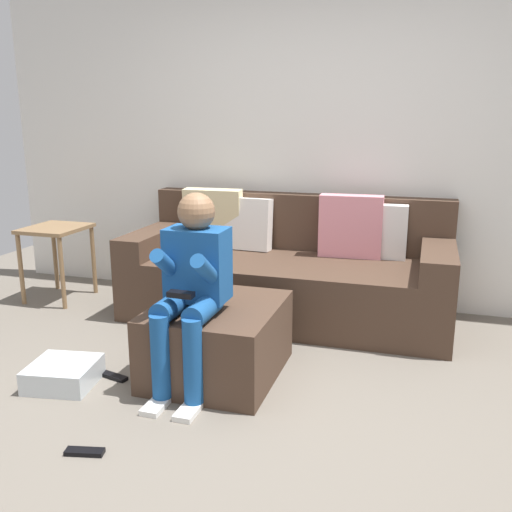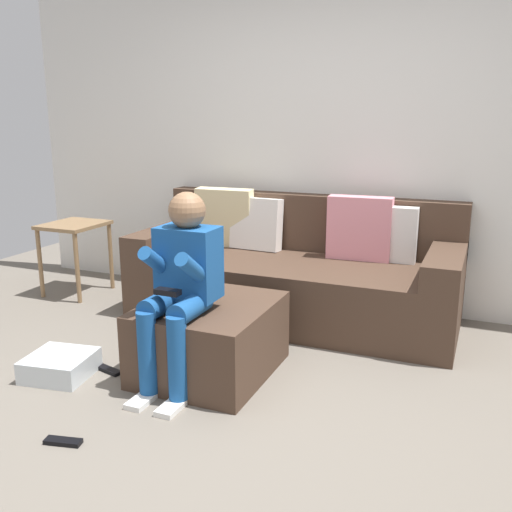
% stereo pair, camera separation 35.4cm
% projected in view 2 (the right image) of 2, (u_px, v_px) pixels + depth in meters
% --- Properties ---
extents(ground_plane, '(7.30, 7.30, 0.00)m').
position_uv_depth(ground_plane, '(217.00, 419.00, 2.86)').
color(ground_plane, '#6B6359').
extents(wall_back, '(5.62, 0.10, 2.71)m').
position_uv_depth(wall_back, '(334.00, 136.00, 4.40)').
color(wall_back, silver).
rests_on(wall_back, ground_plane).
extents(couch_sectional, '(2.41, 0.97, 0.94)m').
position_uv_depth(couch_sectional, '(295.00, 274.00, 4.29)').
color(couch_sectional, '#473326').
rests_on(couch_sectional, ground_plane).
extents(ottoman, '(0.71, 0.82, 0.43)m').
position_uv_depth(ottoman, '(210.00, 338.00, 3.35)').
color(ottoman, '#473326').
rests_on(ottoman, ground_plane).
extents(person_seated, '(0.34, 0.59, 1.10)m').
position_uv_depth(person_seated, '(181.00, 279.00, 3.10)').
color(person_seated, '#194C8C').
rests_on(person_seated, ground_plane).
extents(storage_bin, '(0.41, 0.40, 0.13)m').
position_uv_depth(storage_bin, '(60.00, 365.00, 3.33)').
color(storage_bin, silver).
rests_on(storage_bin, ground_plane).
extents(side_table, '(0.45, 0.50, 0.62)m').
position_uv_depth(side_table, '(74.00, 236.00, 4.81)').
color(side_table, olive).
rests_on(side_table, ground_plane).
extents(remote_near_ottoman, '(0.19, 0.09, 0.02)m').
position_uv_depth(remote_near_ottoman, '(63.00, 442.00, 2.64)').
color(remote_near_ottoman, black).
rests_on(remote_near_ottoman, ground_plane).
extents(remote_by_storage_bin, '(0.20, 0.10, 0.02)m').
position_uv_depth(remote_by_storage_bin, '(109.00, 370.00, 3.39)').
color(remote_by_storage_bin, black).
rests_on(remote_by_storage_bin, ground_plane).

